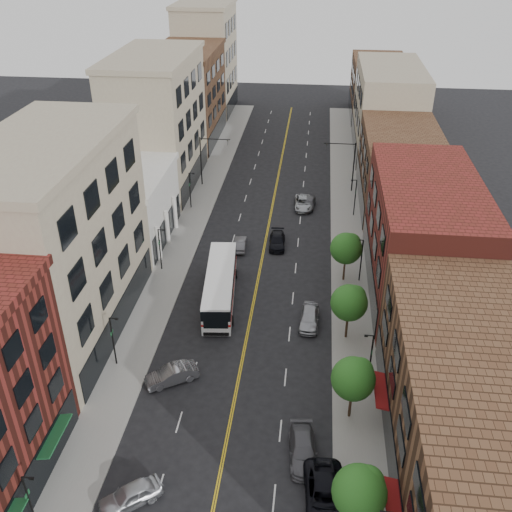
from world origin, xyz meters
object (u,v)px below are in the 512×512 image
(car_angle_b, at_px, (172,375))
(car_parked_near, at_px, (325,496))
(car_lane_c, at_px, (309,203))
(car_parked_far, at_px, (309,317))
(car_lane_behind, at_px, (240,244))
(car_parked_mid, at_px, (303,450))
(car_lane_a, at_px, (277,241))
(car_lane_b, at_px, (303,203))
(car_angle_a, at_px, (130,495))
(city_bus, at_px, (220,284))

(car_angle_b, bearing_deg, car_parked_near, 19.76)
(car_parked_near, distance_m, car_lane_c, 46.13)
(car_parked_near, bearing_deg, car_parked_far, 90.06)
(car_lane_behind, bearing_deg, car_lane_c, -126.50)
(car_parked_far, xyz_separation_m, car_lane_c, (-0.78, 26.21, -0.12))
(car_parked_near, relative_size, car_parked_mid, 1.21)
(car_lane_a, distance_m, car_lane_c, 11.65)
(car_parked_far, bearing_deg, car_parked_near, -83.01)
(car_angle_b, distance_m, car_lane_behind, 23.44)
(car_parked_far, xyz_separation_m, car_lane_behind, (-8.66, 13.94, -0.16))
(car_lane_a, height_order, car_lane_b, car_lane_b)
(car_angle_a, relative_size, car_lane_a, 0.94)
(car_lane_behind, height_order, car_lane_b, car_lane_b)
(car_parked_far, height_order, car_lane_b, car_parked_far)
(car_lane_behind, xyz_separation_m, car_lane_c, (7.88, 12.27, 0.04))
(car_lane_a, xyz_separation_m, car_lane_b, (2.69, 10.99, 0.02))
(car_angle_b, relative_size, car_parked_far, 0.97)
(city_bus, distance_m, car_angle_b, 12.73)
(car_angle_a, xyz_separation_m, car_parked_mid, (11.40, 5.09, -0.03))
(car_parked_near, height_order, car_lane_behind, car_parked_near)
(car_angle_a, bearing_deg, car_parked_mid, 76.93)
(car_angle_b, xyz_separation_m, car_parked_near, (13.00, -10.52, 0.08))
(car_lane_a, relative_size, car_lane_c, 1.18)
(car_angle_a, relative_size, car_lane_b, 0.87)
(car_parked_far, xyz_separation_m, car_lane_a, (-4.30, 15.10, -0.12))
(car_lane_b, bearing_deg, car_angle_b, -108.34)
(car_lane_b, xyz_separation_m, car_lane_c, (0.83, 0.12, -0.03))
(city_bus, xyz_separation_m, car_lane_behind, (0.59, 10.79, -1.27))
(car_angle_b, relative_size, car_parked_near, 0.76)
(car_angle_b, xyz_separation_m, car_lane_c, (10.62, 35.55, -0.07))
(car_angle_a, distance_m, car_lane_behind, 35.23)
(car_angle_b, height_order, car_parked_near, car_parked_near)
(car_parked_far, height_order, car_lane_a, car_parked_far)
(car_lane_behind, distance_m, car_lane_a, 4.51)
(car_lane_c, bearing_deg, car_parked_mid, -82.18)
(car_parked_mid, distance_m, car_lane_behind, 31.25)
(city_bus, bearing_deg, car_angle_a, -100.58)
(car_parked_far, bearing_deg, car_lane_a, 108.27)
(car_parked_mid, height_order, car_lane_behind, car_parked_mid)
(car_parked_mid, bearing_deg, car_lane_c, 85.26)
(car_angle_a, height_order, car_parked_mid, car_angle_a)
(car_parked_far, relative_size, car_lane_a, 1.01)
(city_bus, distance_m, car_parked_far, 9.83)
(car_parked_far, bearing_deg, car_lane_behind, 124.24)
(car_parked_near, bearing_deg, car_angle_a, -178.73)
(car_angle_b, height_order, car_lane_c, car_angle_b)
(car_angle_b, distance_m, car_lane_c, 37.11)
(city_bus, height_order, car_lane_behind, city_bus)
(car_parked_far, bearing_deg, car_lane_c, 94.09)
(city_bus, bearing_deg, car_lane_behind, 81.35)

